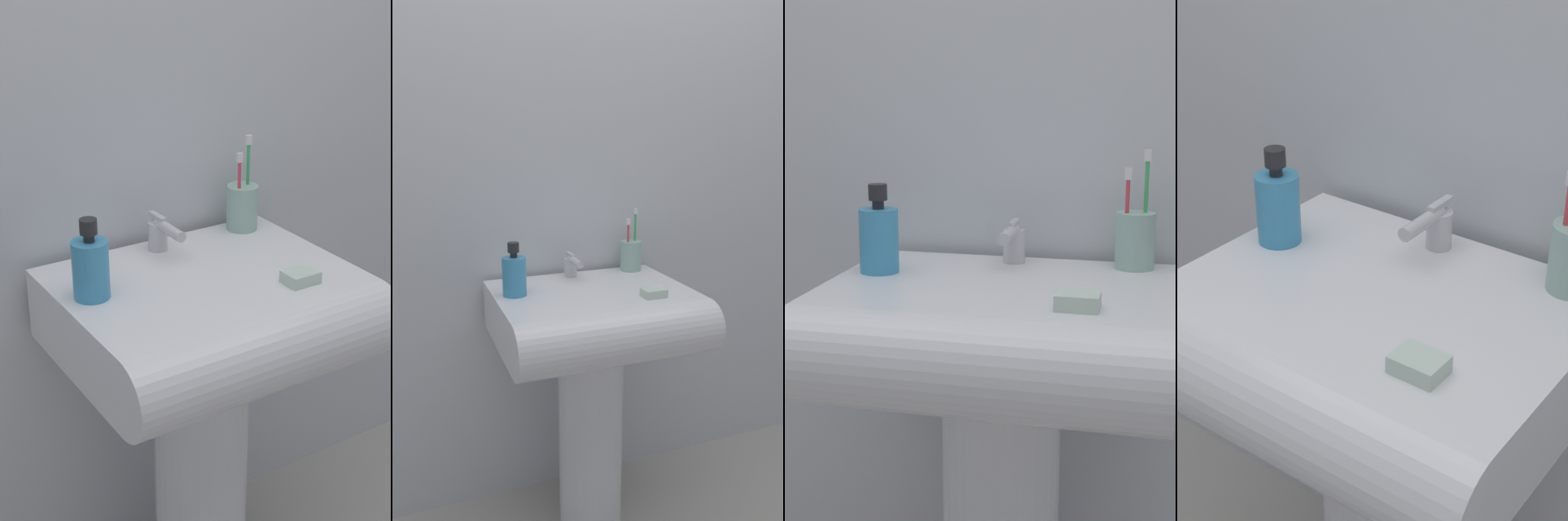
# 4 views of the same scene
# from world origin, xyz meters

# --- Properties ---
(wall_back) EXTENTS (5.00, 0.05, 2.40)m
(wall_back) POSITION_xyz_m (0.00, 0.25, 1.20)
(wall_back) COLOR silver
(wall_back) RESTS_ON ground
(sink_pedestal) EXTENTS (0.20, 0.20, 0.64)m
(sink_pedestal) POSITION_xyz_m (0.00, 0.00, 0.32)
(sink_pedestal) COLOR white
(sink_pedestal) RESTS_ON ground
(sink_basin) EXTENTS (0.56, 0.48, 0.15)m
(sink_basin) POSITION_xyz_m (0.00, -0.05, 0.72)
(sink_basin) COLOR white
(sink_basin) RESTS_ON sink_pedestal
(faucet) EXTENTS (0.04, 0.12, 0.08)m
(faucet) POSITION_xyz_m (-0.01, 0.14, 0.83)
(faucet) COLOR silver
(faucet) RESTS_ON sink_basin
(toothbrush_cup) EXTENTS (0.07, 0.07, 0.21)m
(toothbrush_cup) POSITION_xyz_m (0.20, 0.16, 0.84)
(toothbrush_cup) COLOR #99BFB2
(toothbrush_cup) RESTS_ON sink_basin
(soap_bottle) EXTENTS (0.07, 0.07, 0.15)m
(soap_bottle) POSITION_xyz_m (-0.22, 0.02, 0.85)
(soap_bottle) COLOR #3F99CC
(soap_bottle) RESTS_ON sink_basin
(bar_soap) EXTENTS (0.06, 0.05, 0.02)m
(bar_soap) POSITION_xyz_m (0.14, -0.13, 0.80)
(bar_soap) COLOR silver
(bar_soap) RESTS_ON sink_basin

